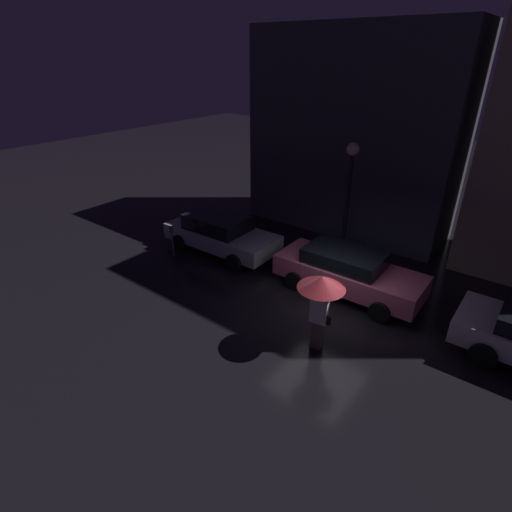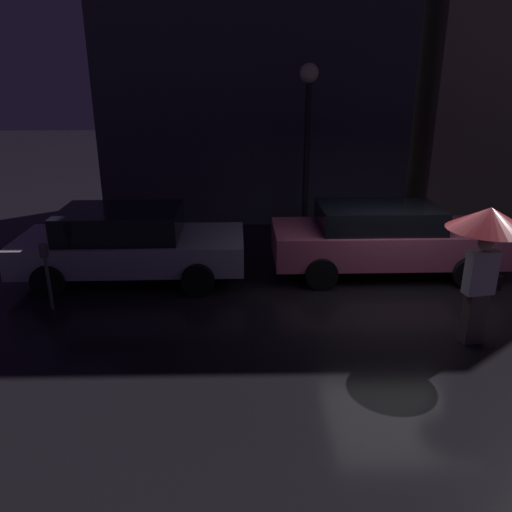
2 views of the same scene
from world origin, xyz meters
name	(u,v)px [view 2 (image 2 of 2)]	position (x,y,z in m)	size (l,w,h in m)	color
ground_plane	(405,303)	(0.00, 0.00, 0.00)	(60.00, 60.00, 0.00)	black
building_facade_left	(253,74)	(-2.55, 6.50, 3.82)	(8.00, 3.00, 7.64)	#3D3D47
parked_car_silver	(129,243)	(-5.06, 1.32, 0.73)	(4.35, 1.99, 1.40)	#B7B7BF
parked_car_pink	(383,237)	(-0.05, 1.52, 0.73)	(4.48, 1.89, 1.39)	#DB6684
pedestrian_with_umbrella	(487,235)	(0.57, -1.35, 1.69)	(1.14, 1.14, 2.08)	#66564C
parking_meter	(47,269)	(-6.13, -0.08, 0.73)	(0.12, 0.10, 1.17)	#4C5154
street_lamp_near	(308,118)	(-1.35, 3.88, 2.87)	(0.43, 0.43, 4.05)	black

